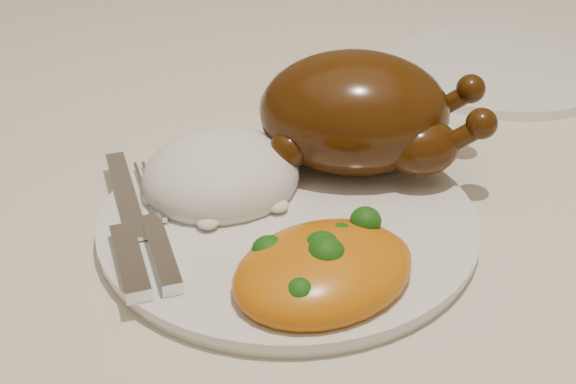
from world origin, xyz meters
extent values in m
cube|color=brown|center=(0.00, 0.00, 0.74)|extent=(1.60, 0.90, 0.04)
cube|color=beige|center=(0.00, 0.00, 0.76)|extent=(1.72, 1.02, 0.01)
cube|color=beige|center=(0.00, 0.51, 0.68)|extent=(1.72, 0.01, 0.18)
cylinder|color=white|center=(0.09, -0.10, 0.77)|extent=(0.28, 0.28, 0.01)
cylinder|color=white|center=(0.36, 0.13, 0.77)|extent=(0.26, 0.26, 0.01)
ellipsoid|color=#422207|center=(0.15, -0.03, 0.82)|extent=(0.17, 0.15, 0.09)
ellipsoid|color=#422207|center=(0.14, -0.04, 0.85)|extent=(0.08, 0.07, 0.04)
ellipsoid|color=#422207|center=(0.20, -0.08, 0.81)|extent=(0.06, 0.04, 0.04)
sphere|color=#422207|center=(0.23, -0.09, 0.83)|extent=(0.02, 0.02, 0.02)
ellipsoid|color=#422207|center=(0.21, -0.02, 0.81)|extent=(0.06, 0.04, 0.04)
sphere|color=#422207|center=(0.25, -0.03, 0.83)|extent=(0.02, 0.02, 0.02)
sphere|color=#422207|center=(0.10, -0.05, 0.81)|extent=(0.03, 0.03, 0.03)
sphere|color=#422207|center=(0.12, 0.01, 0.81)|extent=(0.03, 0.03, 0.03)
ellipsoid|color=white|center=(0.05, -0.05, 0.79)|extent=(0.14, 0.13, 0.06)
ellipsoid|color=orange|center=(0.09, -0.18, 0.79)|extent=(0.15, 0.13, 0.04)
ellipsoid|color=orange|center=(0.13, -0.17, 0.79)|extent=(0.06, 0.05, 0.03)
ellipsoid|color=#113A09|center=(0.10, -0.18, 0.80)|extent=(0.03, 0.03, 0.03)
ellipsoid|color=#113A09|center=(0.07, -0.21, 0.80)|extent=(0.02, 0.02, 0.02)
ellipsoid|color=#113A09|center=(0.09, -0.17, 0.80)|extent=(0.02, 0.02, 0.03)
ellipsoid|color=#113A09|center=(0.08, -0.20, 0.79)|extent=(0.03, 0.03, 0.02)
ellipsoid|color=#113A09|center=(0.06, -0.16, 0.80)|extent=(0.02, 0.02, 0.02)
ellipsoid|color=#113A09|center=(0.11, -0.16, 0.79)|extent=(0.03, 0.03, 0.03)
ellipsoid|color=#113A09|center=(0.13, -0.15, 0.80)|extent=(0.02, 0.02, 0.02)
cube|color=silver|center=(-0.02, -0.05, 0.78)|extent=(0.03, 0.12, 0.00)
cube|color=silver|center=(-0.02, -0.14, 0.79)|extent=(0.02, 0.08, 0.01)
cube|color=silver|center=(0.00, -0.13, 0.79)|extent=(0.02, 0.08, 0.01)
cube|color=silver|center=(0.00, -0.05, 0.78)|extent=(0.02, 0.09, 0.00)
camera|label=1|loc=(-0.01, -0.57, 1.10)|focal=50.00mm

